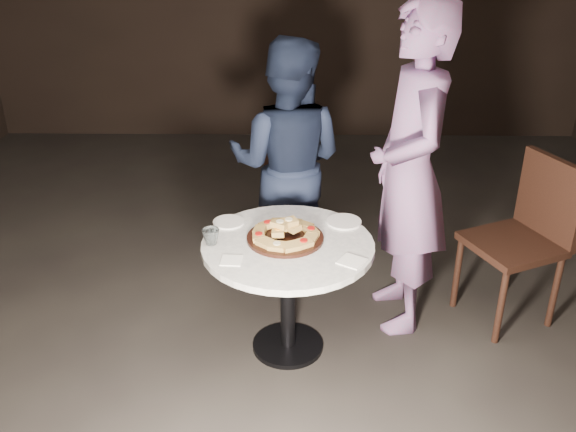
{
  "coord_description": "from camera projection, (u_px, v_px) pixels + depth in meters",
  "views": [
    {
      "loc": [
        0.1,
        -2.98,
        2.29
      ],
      "look_at": [
        0.05,
        -0.02,
        0.8
      ],
      "focal_mm": 40.0,
      "sensor_mm": 36.0,
      "label": 1
    }
  ],
  "objects": [
    {
      "name": "serving_board",
      "position": [
        285.0,
        238.0,
        3.35
      ],
      "size": [
        0.52,
        0.52,
        0.02
      ],
      "primitive_type": "cylinder",
      "rotation": [
        0.0,
        0.0,
        0.38
      ],
      "color": "black",
      "rests_on": "table"
    },
    {
      "name": "table",
      "position": [
        288.0,
        264.0,
        3.38
      ],
      "size": [
        0.91,
        0.91,
        0.67
      ],
      "rotation": [
        0.0,
        0.0,
        0.01
      ],
      "color": "black",
      "rests_on": "ground"
    },
    {
      "name": "floor",
      "position": [
        279.0,
        339.0,
        3.69
      ],
      "size": [
        7.0,
        7.0,
        0.0
      ],
      "primitive_type": "plane",
      "color": "black",
      "rests_on": "ground"
    },
    {
      "name": "focaccia_pile",
      "position": [
        285.0,
        232.0,
        3.33
      ],
      "size": [
        0.35,
        0.36,
        0.1
      ],
      "rotation": [
        0.0,
        0.0,
        0.24
      ],
      "color": "#A98241",
      "rests_on": "serving_board"
    },
    {
      "name": "plate_right",
      "position": [
        344.0,
        222.0,
        3.52
      ],
      "size": [
        0.22,
        0.22,
        0.01
      ],
      "primitive_type": "cylinder",
      "rotation": [
        0.0,
        0.0,
        0.17
      ],
      "color": "white",
      "rests_on": "table"
    },
    {
      "name": "napkin_near",
      "position": [
        231.0,
        260.0,
        3.15
      ],
      "size": [
        0.11,
        0.11,
        0.01
      ],
      "primitive_type": "cube",
      "rotation": [
        0.0,
        0.0,
        -0.05
      ],
      "color": "white",
      "rests_on": "table"
    },
    {
      "name": "diner_teal",
      "position": [
        410.0,
        173.0,
        3.49
      ],
      "size": [
        0.52,
        0.73,
        1.87
      ],
      "primitive_type": "imported",
      "rotation": [
        0.0,
        0.0,
        -1.46
      ],
      "color": "slate",
      "rests_on": "ground"
    },
    {
      "name": "napkin_far",
      "position": [
        352.0,
        261.0,
        3.15
      ],
      "size": [
        0.16,
        0.16,
        0.01
      ],
      "primitive_type": "cube",
      "rotation": [
        0.0,
        0.0,
        -0.56
      ],
      "color": "white",
      "rests_on": "table"
    },
    {
      "name": "chair_far",
      "position": [
        289.0,
        184.0,
        4.55
      ],
      "size": [
        0.4,
        0.41,
        0.77
      ],
      "rotation": [
        0.0,
        0.0,
        3.24
      ],
      "color": "black",
      "rests_on": "ground"
    },
    {
      "name": "diner_navy",
      "position": [
        287.0,
        163.0,
        4.0
      ],
      "size": [
        0.86,
        0.73,
        1.57
      ],
      "primitive_type": "imported",
      "rotation": [
        0.0,
        0.0,
        2.95
      ],
      "color": "#141C31",
      "rests_on": "ground"
    },
    {
      "name": "chair_right",
      "position": [
        528.0,
        230.0,
        3.68
      ],
      "size": [
        0.63,
        0.62,
        0.98
      ],
      "rotation": [
        0.0,
        0.0,
        -1.14
      ],
      "color": "black",
      "rests_on": "ground"
    },
    {
      "name": "water_glass",
      "position": [
        211.0,
        237.0,
        3.29
      ],
      "size": [
        0.11,
        0.11,
        0.08
      ],
      "primitive_type": "imported",
      "rotation": [
        0.0,
        0.0,
        0.19
      ],
      "color": "silver",
      "rests_on": "table"
    },
    {
      "name": "plate_left",
      "position": [
        229.0,
        222.0,
        3.52
      ],
      "size": [
        0.18,
        0.18,
        0.01
      ],
      "primitive_type": "cylinder",
      "rotation": [
        0.0,
        0.0,
        -0.06
      ],
      "color": "white",
      "rests_on": "table"
    }
  ]
}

